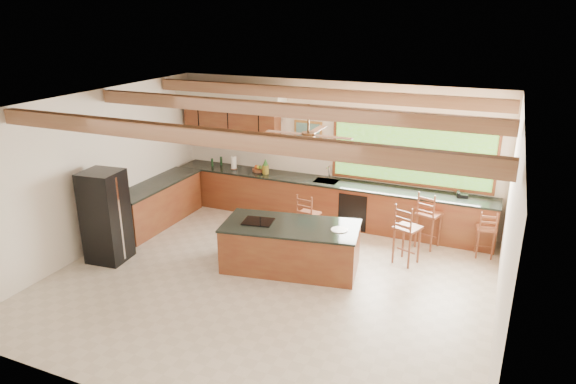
% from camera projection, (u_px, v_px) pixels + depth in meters
% --- Properties ---
extents(ground, '(7.20, 7.20, 0.00)m').
position_uv_depth(ground, '(269.00, 281.00, 8.77)').
color(ground, beige).
rests_on(ground, ground).
extents(room_shell, '(7.27, 6.54, 3.02)m').
position_uv_depth(room_shell, '(274.00, 145.00, 8.66)').
color(room_shell, silver).
rests_on(room_shell, ground).
extents(counter_run, '(7.12, 3.10, 1.27)m').
position_uv_depth(counter_run, '(284.00, 201.00, 11.11)').
color(counter_run, brown).
rests_on(counter_run, ground).
extents(island, '(2.54, 1.51, 0.85)m').
position_uv_depth(island, '(291.00, 246.00, 9.09)').
color(island, brown).
rests_on(island, ground).
extents(refrigerator, '(0.73, 0.71, 1.70)m').
position_uv_depth(refrigerator, '(106.00, 217.00, 9.27)').
color(refrigerator, black).
rests_on(refrigerator, ground).
extents(bar_stool_a, '(0.43, 0.43, 1.08)m').
position_uv_depth(bar_stool_a, '(307.00, 216.00, 9.86)').
color(bar_stool_a, brown).
rests_on(bar_stool_a, ground).
extents(bar_stool_b, '(0.53, 0.53, 1.15)m').
position_uv_depth(bar_stool_b, '(407.00, 230.00, 9.13)').
color(bar_stool_b, brown).
rests_on(bar_stool_b, ground).
extents(bar_stool_c, '(0.51, 0.51, 1.15)m').
position_uv_depth(bar_stool_c, '(429.00, 215.00, 9.77)').
color(bar_stool_c, brown).
rests_on(bar_stool_c, ground).
extents(bar_stool_d, '(0.39, 0.39, 0.94)m').
position_uv_depth(bar_stool_d, '(486.00, 230.00, 9.44)').
color(bar_stool_d, brown).
rests_on(bar_stool_d, ground).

